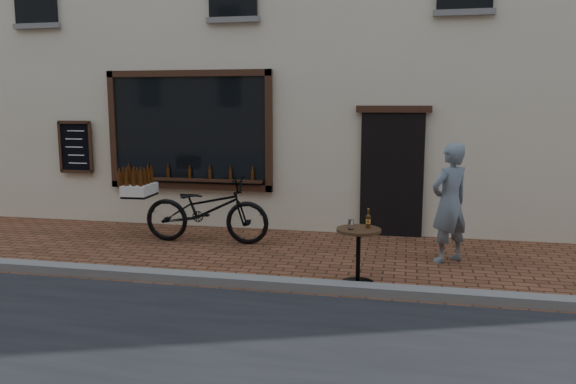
# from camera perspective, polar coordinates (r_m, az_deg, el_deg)

# --- Properties ---
(ground) EXTENTS (90.00, 90.00, 0.00)m
(ground) POSITION_cam_1_polar(r_m,az_deg,el_deg) (7.32, -5.84, -9.87)
(ground) COLOR #58311C
(ground) RESTS_ON ground
(kerb) EXTENTS (90.00, 0.25, 0.12)m
(kerb) POSITION_cam_1_polar(r_m,az_deg,el_deg) (7.49, -5.37, -8.95)
(kerb) COLOR slate
(kerb) RESTS_ON ground
(cargo_bicycle) EXTENTS (2.58, 0.85, 1.22)m
(cargo_bicycle) POSITION_cam_1_polar(r_m,az_deg,el_deg) (9.67, -8.53, -1.70)
(cargo_bicycle) COLOR black
(cargo_bicycle) RESTS_ON ground
(bistro_table) EXTENTS (0.58, 0.58, 1.00)m
(bistro_table) POSITION_cam_1_polar(r_m,az_deg,el_deg) (7.43, 7.19, -5.32)
(bistro_table) COLOR black
(bistro_table) RESTS_ON ground
(pedestrian) EXTENTS (0.78, 0.75, 1.79)m
(pedestrian) POSITION_cam_1_polar(r_m,az_deg,el_deg) (8.67, 16.09, -1.09)
(pedestrian) COLOR slate
(pedestrian) RESTS_ON ground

